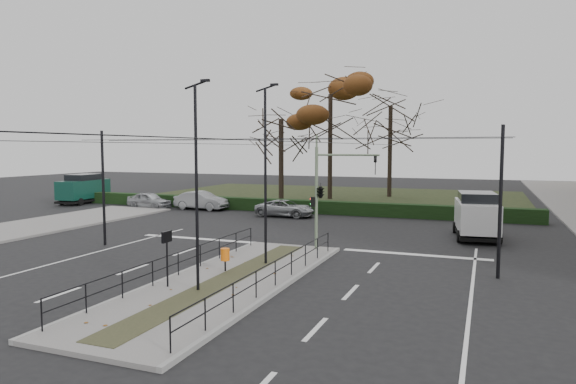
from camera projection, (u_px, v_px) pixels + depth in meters
The scene contains 19 objects.
ground at pixel (254, 269), 21.72m from camera, with size 140.00×140.00×0.00m, color black.
median_island at pixel (226, 281), 19.39m from camera, with size 4.40×15.00×0.14m, color slate.
park at pixel (331, 196), 53.60m from camera, with size 38.00×26.00×0.10m, color black.
hedge at pixel (284, 206), 41.12m from camera, with size 38.00×1.00×1.00m, color black.
median_railing at pixel (225, 258), 19.22m from camera, with size 4.14×13.24×0.92m.
catenary at pixel (269, 186), 22.93m from camera, with size 20.00×34.00×6.00m.
traffic_light at pixel (322, 190), 25.07m from camera, with size 3.41×1.96×5.02m.
litter_bin at pixel (225, 255), 20.69m from camera, with size 0.36×0.36×0.92m.
info_panel at pixel (167, 243), 18.28m from camera, with size 0.11×0.52×2.01m.
streetlamp_median_near at pixel (197, 185), 17.61m from camera, with size 0.61×0.12×7.26m.
streetlamp_median_far at pixel (266, 174), 21.72m from camera, with size 0.64×0.13×7.63m.
parked_car_first at pixel (149, 200), 43.49m from camera, with size 1.62×4.01×1.37m, color #95989C.
parked_car_second at pixel (201, 200), 42.57m from camera, with size 1.60×4.58×1.51m, color #95989C.
parked_car_fourth at pixel (285, 208), 38.25m from camera, with size 2.05×4.44×1.23m, color #95989C.
white_van at pixel (477, 214), 28.98m from camera, with size 2.74×5.22×2.61m.
green_van at pixel (84, 188), 47.42m from camera, with size 2.59×5.64×2.70m.
rust_tree at pixel (331, 94), 50.00m from camera, with size 10.55×10.55×13.44m.
bare_tree_center at pixel (391, 112), 52.32m from camera, with size 8.89×8.89×12.37m.
bare_tree_near at pixel (281, 125), 44.91m from camera, with size 5.78×5.78×10.02m.
Camera 1 is at (9.06, -19.40, 5.10)m, focal length 32.00 mm.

